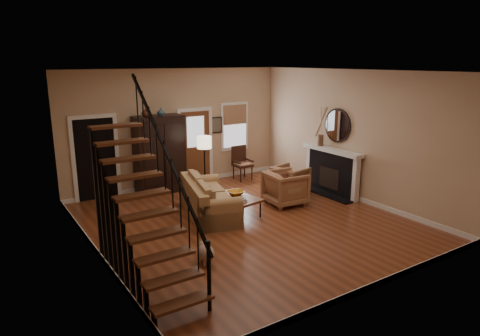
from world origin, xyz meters
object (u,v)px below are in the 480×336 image
armoire (160,154)px  coffee_table (237,206)px  floor_lamp (205,167)px  armchair_left (286,188)px  sofa (209,199)px  armchair_right (290,180)px  side_chair (243,163)px

armoire → coffee_table: armoire is taller
coffee_table → floor_lamp: bearing=90.8°
floor_lamp → armchair_left: bearing=-47.8°
sofa → floor_lamp: floor_lamp is taller
sofa → coffee_table: bearing=-13.2°
armoire → armchair_right: 3.59m
armoire → side_chair: 2.61m
armoire → armchair_right: (2.88, -2.03, -0.67)m
armchair_left → floor_lamp: floor_lamp is taller
armoire → coffee_table: 2.87m
coffee_table → armoire: bearing=107.0°
armchair_left → armchair_right: bearing=-40.8°
armoire → armchair_right: bearing=-35.2°
armchair_left → coffee_table: bearing=94.4°
coffee_table → armchair_right: (2.07, 0.60, 0.16)m
armoire → sofa: armoire is taller
side_chair → sofa: bearing=-137.5°
sofa → coffee_table: (0.58, -0.31, -0.19)m
floor_lamp → armchair_right: bearing=-24.2°
side_chair → armchair_left: bearing=-97.8°
armoire → side_chair: size_ratio=2.06×
armchair_right → sofa: bearing=85.9°
armoire → sofa: bearing=-84.4°
coffee_table → floor_lamp: floor_lamp is taller
armchair_right → side_chair: side_chair is taller
sofa → side_chair: size_ratio=2.14×
armchair_left → side_chair: (0.34, 2.46, 0.09)m
coffee_table → armchair_left: size_ratio=1.23×
coffee_table → side_chair: side_chair is taller
armchair_right → side_chair: (-0.33, 1.83, 0.13)m
sofa → armchair_left: (1.98, -0.34, 0.02)m
armchair_left → floor_lamp: bearing=48.0°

